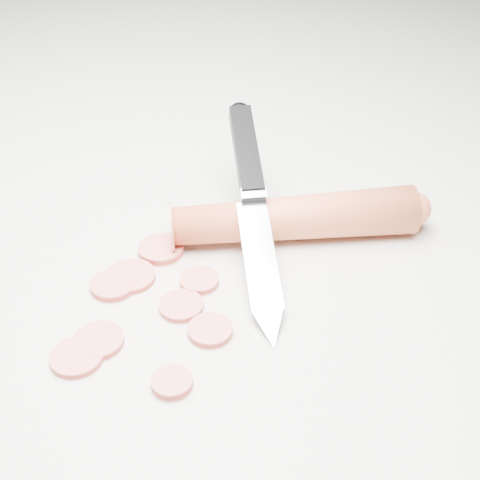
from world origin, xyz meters
The scene contains 12 objects.
ground centered at (0.00, 0.00, 0.00)m, with size 2.40×2.40×0.00m, color silver.
carrot centered at (0.03, 0.10, 0.02)m, with size 0.04×0.04×0.21m, color #D2552F.
carrot_slice_0 centered at (-0.04, -0.04, 0.00)m, with size 0.04×0.04×0.01m, color #DB6451.
carrot_slice_1 centered at (-0.01, -0.11, 0.00)m, with size 0.04×0.04×0.01m, color #DB6451.
carrot_slice_2 centered at (0.01, 0.00, 0.00)m, with size 0.03×0.03×0.01m, color #DB6451.
carrot_slice_3 centered at (0.06, -0.09, 0.00)m, with size 0.03×0.03×0.01m, color #DB6451.
carrot_slice_4 centered at (0.01, -0.03, 0.00)m, with size 0.03×0.03×0.01m, color #DB6451.
carrot_slice_5 centered at (-0.05, 0.01, 0.00)m, with size 0.04×0.04×0.01m, color #DB6451.
carrot_slice_6 centered at (-0.01, -0.09, 0.00)m, with size 0.04×0.04×0.01m, color #DB6451.
carrot_slice_7 centered at (-0.04, -0.03, 0.00)m, with size 0.04×0.04×0.01m, color #DB6451.
carrot_slice_8 centered at (0.05, -0.03, 0.00)m, with size 0.03×0.03×0.01m, color #DB6451.
kitchen_knife centered at (0.01, 0.07, 0.04)m, with size 0.19×0.19×0.09m, color #B7B9BE, non-canonical shape.
Camera 1 is at (0.28, -0.29, 0.35)m, focal length 50.00 mm.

